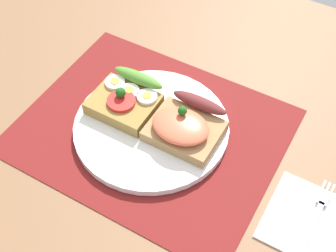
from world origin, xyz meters
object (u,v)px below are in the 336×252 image
napkin (310,221)px  fork (315,220)px  sandwich_egg_tomato (126,99)px  sandwich_salmon (185,125)px  plate (151,127)px

napkin → fork: bearing=19.5°
sandwich_egg_tomato → sandwich_salmon: 10.70cm
sandwich_salmon → plate: bearing=-167.9°
sandwich_salmon → napkin: sandwich_salmon is taller
sandwich_salmon → fork: (21.95, -3.94, -2.52)cm
plate → napkin: (26.83, -2.94, -0.57)cm
sandwich_egg_tomato → fork: sandwich_egg_tomato is taller
sandwich_egg_tomato → napkin: size_ratio=0.86×
fork → plate: bearing=174.1°
plate → napkin: size_ratio=2.05×
plate → sandwich_egg_tomato: size_ratio=2.38×
sandwich_egg_tomato → fork: bearing=-7.3°
sandwich_egg_tomato → sandwich_salmon: bearing=-1.3°
napkin → fork: 0.63cm
sandwich_egg_tomato → sandwich_salmon: (10.69, -0.25, 0.26)cm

